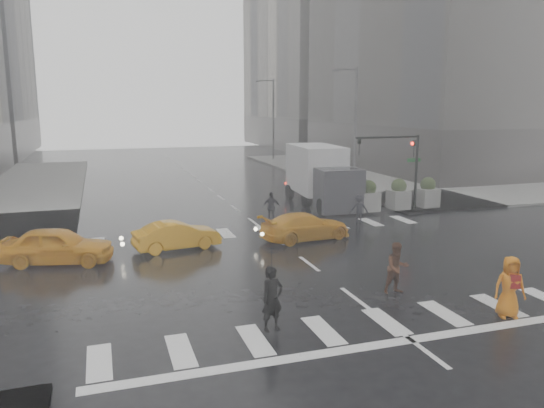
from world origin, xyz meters
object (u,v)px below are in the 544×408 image
object	(u,v)px
taxi_front	(57,246)
pedestrian_orange	(510,287)
box_truck	(322,174)
taxi_mid	(177,236)
traffic_signal_pole	(402,157)
pedestrian_brown	(397,268)

from	to	relation	value
taxi_front	pedestrian_orange	bearing A→B (deg)	-113.03
taxi_front	box_truck	world-z (taller)	box_truck
taxi_mid	box_truck	xyz separation A→B (m)	(10.05, 7.44, 1.35)
traffic_signal_pole	taxi_front	size ratio (longest dim) A/B	1.05
taxi_front	box_truck	xyz separation A→B (m)	(14.86, 8.08, 1.24)
taxi_mid	pedestrian_orange	bearing A→B (deg)	-151.31
taxi_mid	box_truck	world-z (taller)	box_truck
pedestrian_orange	taxi_front	size ratio (longest dim) A/B	0.44
taxi_front	box_truck	bearing A→B (deg)	-47.31
box_truck	traffic_signal_pole	bearing A→B (deg)	-37.22
taxi_front	box_truck	distance (m)	16.96
pedestrian_brown	taxi_front	world-z (taller)	pedestrian_brown
traffic_signal_pole	pedestrian_brown	xyz separation A→B (m)	(-7.47, -12.01, -2.34)
box_truck	pedestrian_orange	bearing A→B (deg)	-91.12
pedestrian_orange	taxi_mid	world-z (taller)	pedestrian_orange
traffic_signal_pole	taxi_mid	bearing A→B (deg)	-162.93
pedestrian_brown	box_truck	xyz separation A→B (m)	(3.83, 15.24, 1.09)
traffic_signal_pole	box_truck	size ratio (longest dim) A/B	0.65
pedestrian_orange	taxi_front	distance (m)	16.49
traffic_signal_pole	pedestrian_brown	world-z (taller)	traffic_signal_pole
taxi_mid	traffic_signal_pole	bearing A→B (deg)	-82.40
traffic_signal_pole	taxi_front	xyz separation A→B (m)	(-18.50, -4.85, -2.49)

